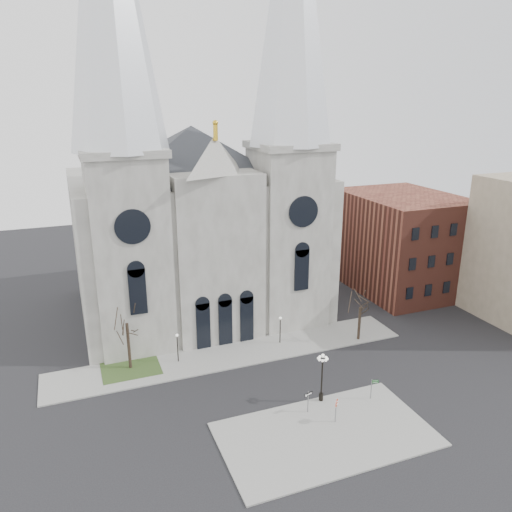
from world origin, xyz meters
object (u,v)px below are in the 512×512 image
object	(u,v)px
globe_lamp	(322,371)
one_way_sign	(308,398)
street_name_sign	(372,387)
stop_sign	(336,405)

from	to	relation	value
globe_lamp	one_way_sign	xyz separation A→B (m)	(-1.99, -1.20, -1.63)
globe_lamp	street_name_sign	world-z (taller)	globe_lamp
stop_sign	street_name_sign	distance (m)	5.33
globe_lamp	street_name_sign	xyz separation A→B (m)	(4.59, -1.48, -1.84)
stop_sign	street_name_sign	bearing A→B (deg)	-0.38
globe_lamp	one_way_sign	size ratio (longest dim) A/B	2.29
stop_sign	one_way_sign	bearing A→B (deg)	105.67
one_way_sign	street_name_sign	distance (m)	6.59
stop_sign	street_name_sign	xyz separation A→B (m)	(4.97, 1.88, -0.45)
stop_sign	one_way_sign	world-z (taller)	stop_sign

